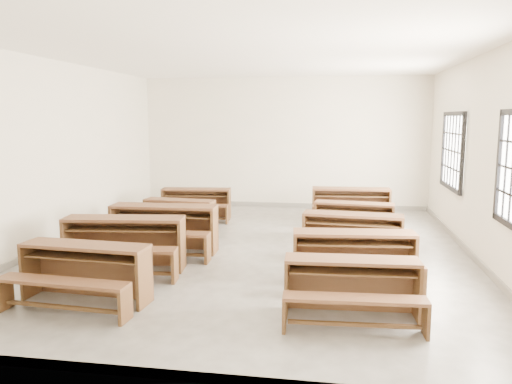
% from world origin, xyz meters
% --- Properties ---
extents(room, '(8.50, 8.50, 3.20)m').
position_xyz_m(room, '(0.09, 0.00, 2.14)').
color(room, gray).
rests_on(room, ground).
extents(desk_set_0, '(1.64, 0.93, 0.71)m').
position_xyz_m(desk_set_0, '(-1.68, -2.66, 0.41)').
color(desk_set_0, brown).
rests_on(desk_set_0, ground).
extents(desk_set_1, '(1.83, 1.10, 0.78)m').
position_xyz_m(desk_set_1, '(-1.74, -1.38, 0.46)').
color(desk_set_1, brown).
rests_on(desk_set_1, ground).
extents(desk_set_2, '(1.79, 0.98, 0.79)m').
position_xyz_m(desk_set_2, '(-1.50, -0.35, 0.46)').
color(desk_set_2, brown).
rests_on(desk_set_2, ground).
extents(desk_set_3, '(1.47, 0.87, 0.63)m').
position_xyz_m(desk_set_3, '(-1.73, 1.16, 0.37)').
color(desk_set_3, brown).
rests_on(desk_set_3, ground).
extents(desk_set_4, '(1.57, 0.93, 0.67)m').
position_xyz_m(desk_set_4, '(-1.73, 2.40, 0.39)').
color(desk_set_4, brown).
rests_on(desk_set_4, ground).
extents(desk_set_5, '(1.53, 0.85, 0.67)m').
position_xyz_m(desk_set_5, '(1.51, -2.63, 0.39)').
color(desk_set_5, brown).
rests_on(desk_set_5, ground).
extents(desk_set_6, '(1.68, 0.99, 0.72)m').
position_xyz_m(desk_set_6, '(1.57, -1.52, 0.42)').
color(desk_set_6, brown).
rests_on(desk_set_6, ground).
extents(desk_set_7, '(1.64, 0.95, 0.71)m').
position_xyz_m(desk_set_7, '(1.58, -0.17, 0.41)').
color(desk_set_7, brown).
rests_on(desk_set_7, ground).
extents(desk_set_8, '(1.53, 0.92, 0.65)m').
position_xyz_m(desk_set_8, '(1.64, 1.21, 0.38)').
color(desk_set_8, brown).
rests_on(desk_set_8, ground).
extents(desk_set_9, '(1.68, 0.94, 0.74)m').
position_xyz_m(desk_set_9, '(1.63, 2.57, 0.43)').
color(desk_set_9, brown).
rests_on(desk_set_9, ground).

